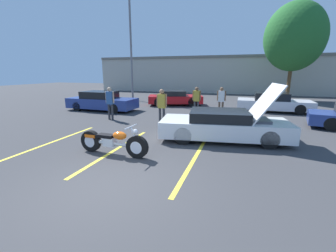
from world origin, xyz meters
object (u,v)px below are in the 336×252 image
show_car_hood_open (224,125)px  parked_car_left_row (102,101)px  parked_car_mid_right_row (273,103)px  spectator_far_lot (221,99)px  spectator_by_show_car (110,100)px  motorcycle (113,142)px  spectator_midground (162,104)px  spectator_near_motorcycle (197,98)px  tree_background (294,37)px  light_pole (132,45)px  parked_car_mid_left_row (175,98)px

show_car_hood_open → parked_car_left_row: (-8.46, 4.35, 0.03)m
parked_car_mid_right_row → spectator_far_lot: bearing=-142.2°
show_car_hood_open → spectator_by_show_car: bearing=155.0°
motorcycle → show_car_hood_open: bearing=43.1°
spectator_midground → spectator_far_lot: 4.36m
spectator_near_motorcycle → spectator_midground: 3.52m
tree_background → parked_car_left_row: bearing=-142.4°
light_pole → parked_car_left_row: light_pole is taller
spectator_far_lot → spectator_by_show_car: bearing=-149.6°
parked_car_left_row → spectator_by_show_car: 3.43m
motorcycle → parked_car_mid_left_row: bearing=98.7°
light_pole → show_car_hood_open: (8.95, -9.97, -4.27)m
parked_car_mid_right_row → motorcycle: bearing=-118.9°
spectator_near_motorcycle → parked_car_left_row: bearing=-175.5°
parked_car_left_row → spectator_by_show_car: size_ratio=2.64×
parked_car_left_row → parked_car_mid_left_row: 5.57m
parked_car_mid_left_row → spectator_far_lot: bearing=-57.9°
tree_background → parked_car_mid_left_row: 11.78m
light_pole → tree_background: bearing=17.8°
spectator_by_show_car → spectator_far_lot: spectator_by_show_car is taller
parked_car_mid_left_row → spectator_by_show_car: size_ratio=2.54×
spectator_by_show_car → spectator_far_lot: 6.44m
parked_car_mid_left_row → tree_background: bearing=15.8°
show_car_hood_open → parked_car_mid_right_row: show_car_hood_open is taller
spectator_near_motorcycle → motorcycle: bearing=-98.3°
parked_car_mid_right_row → spectator_far_lot: spectator_far_lot is taller
motorcycle → parked_car_mid_right_row: 11.72m
parked_car_mid_left_row → show_car_hood_open: bearing=-80.2°
show_car_hood_open → parked_car_mid_left_row: bearing=109.9°
parked_car_mid_right_row → parked_car_left_row: size_ratio=0.97×
tree_background → spectator_midground: size_ratio=4.74×
parked_car_mid_right_row → spectator_far_lot: (-3.11, -2.41, 0.41)m
spectator_far_lot → spectator_near_motorcycle: bearing=-170.9°
tree_background → show_car_hood_open: tree_background is taller
tree_background → motorcycle: 19.30m
parked_car_left_row → spectator_near_motorcycle: (6.39, 0.50, 0.39)m
spectator_midground → show_car_hood_open: bearing=-25.7°
show_car_hood_open → spectator_far_lot: show_car_hood_open is taller
tree_background → spectator_midground: 15.45m
light_pole → tree_background: size_ratio=1.07×
parked_car_mid_right_row → spectator_near_motorcycle: (-4.56, -2.65, 0.41)m
parked_car_mid_right_row → spectator_by_show_car: 10.37m
spectator_near_motorcycle → spectator_far_lot: (1.45, 0.23, 0.00)m
parked_car_mid_right_row → parked_car_mid_left_row: bearing=174.1°
parked_car_mid_right_row → spectator_by_show_car: bearing=-146.8°
motorcycle → spectator_by_show_car: size_ratio=1.37×
parked_car_mid_left_row → spectator_far_lot: 4.96m
spectator_near_motorcycle → show_car_hood_open: bearing=-67.0°
motorcycle → parked_car_mid_right_row: size_ratio=0.53×
parked_car_mid_left_row → spectator_far_lot: spectator_far_lot is taller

